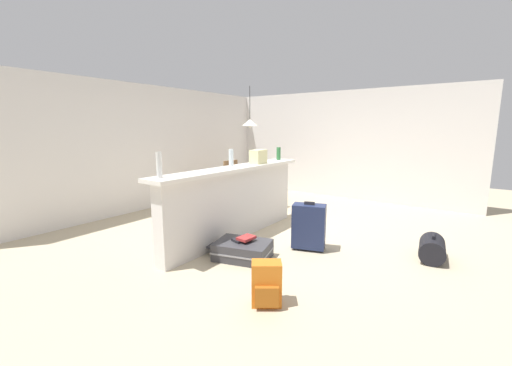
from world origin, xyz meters
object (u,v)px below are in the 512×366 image
Objects in this scene: dining_chair_far_side at (228,178)px; suitcase_flat_charcoal at (243,250)px; grocery_bag at (258,157)px; duffel_bag_black at (432,248)px; backpack_orange at (267,284)px; dining_chair_near_partition at (267,183)px; bottle_clear at (231,158)px; bottle_green at (279,154)px; pendant_lamp at (250,123)px; dining_table at (248,175)px; suitcase_upright_navy at (309,226)px; book_stack at (244,239)px; bottle_white at (159,165)px.

dining_chair_far_side is 3.38m from suitcase_flat_charcoal.
grocery_bag is at bearing -126.24° from dining_chair_far_side.
duffel_bag_black is 1.22× the size of backpack_orange.
dining_chair_near_partition is 1.81× the size of duffel_bag_black.
dining_chair_near_partition is at bearing 16.90° from bottle_clear.
duffel_bag_black is at bearing -28.48° from backpack_orange.
bottle_green is 0.24× the size of dining_chair_near_partition.
pendant_lamp is at bearing 28.81° from bottle_clear.
dining_chair_far_side reaches higher than backpack_orange.
dining_table is 1.64× the size of suitcase_upright_navy.
book_stack is (-2.34, -1.21, -0.26)m from dining_chair_near_partition.
duffel_bag_black is (-1.07, -4.30, -0.36)m from dining_chair_far_side.
bottle_clear is 0.38× the size of suitcase_upright_navy.
dining_chair_near_partition is (-0.04, -0.53, -0.13)m from dining_table.
duffel_bag_black is (-1.06, -3.72, -0.50)m from dining_table.
bottle_clear is 0.27× the size of dining_chair_far_side.
bottle_clear is 0.98× the size of grocery_bag.
pendant_lamp is (0.56, 1.06, 0.56)m from bottle_green.
bottle_white is at bearing 141.63° from suitcase_upright_navy.
grocery_bag is 2.30m from dining_chair_far_side.
grocery_bag is 1.84m from dining_table.
dining_chair_far_side reaches higher than book_stack.
dining_chair_near_partition is at bearing 27.33° from book_stack.
dining_chair_near_partition reaches higher than dining_table.
grocery_bag is 0.30× the size of pendant_lamp.
suitcase_flat_charcoal is (-2.38, -1.22, -0.41)m from dining_chair_near_partition.
dining_table is at bearing -90.72° from dining_chair_far_side.
bottle_green reaches higher than grocery_bag.
grocery_bag is at bearing -152.11° from dining_chair_near_partition.
bottle_green is at bearing 79.75° from duffel_bag_black.
dining_chair_near_partition is 1.00× the size of dining_chair_far_side.
suitcase_upright_navy is (-1.60, -1.76, -0.19)m from dining_chair_near_partition.
grocery_bag reaches higher than book_stack.
dining_table is 1.12m from pendant_lamp.
bottle_green is at bearing 18.40° from book_stack.
pendant_lamp is 1.67× the size of duffel_bag_black.
bottle_clear is at bearing 105.95° from duffel_bag_black.
suitcase_upright_navy is (-0.35, -1.09, -0.86)m from grocery_bag.
dining_table is 4.13× the size of book_stack.
suitcase_flat_charcoal is (-2.38, -1.66, -1.65)m from pendant_lamp.
dining_chair_near_partition is 1.09× the size of pendant_lamp.
bottle_clear reaches higher than bottle_green.
pendant_lamp is 1.28× the size of suitcase_upright_navy.
bottle_white is 1.48m from suitcase_flat_charcoal.
dining_table is at bearing 42.75° from grocery_bag.
bottle_white is at bearing 178.94° from bottle_green.
duffel_bag_black is at bearing -84.79° from grocery_bag.
bottle_clear is 1.12× the size of bottle_green.
bottle_white is at bearing -151.95° from dining_chair_far_side.
suitcase_flat_charcoal is at bearing -131.52° from bottle_clear.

